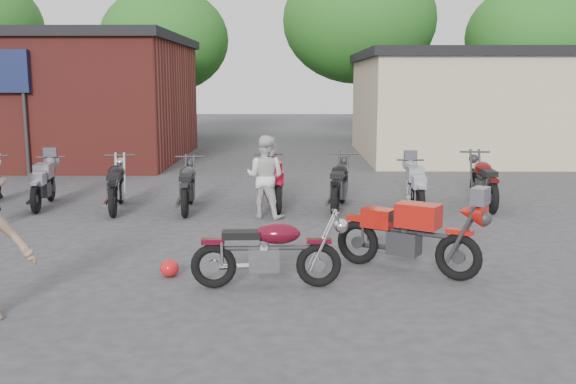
{
  "coord_description": "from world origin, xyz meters",
  "views": [
    {
      "loc": [
        0.96,
        -8.43,
        2.74
      ],
      "look_at": [
        0.88,
        2.13,
        0.9
      ],
      "focal_mm": 40.0,
      "sensor_mm": 36.0,
      "label": 1
    }
  ],
  "objects_px": {
    "helmet": "(169,268)",
    "row_bike_1": "(43,181)",
    "row_bike_4": "(273,181)",
    "row_bike_5": "(339,181)",
    "vintage_motorcycle": "(269,247)",
    "row_bike_2": "(116,182)",
    "person_light": "(265,177)",
    "sportbike": "(409,231)",
    "row_bike_3": "(187,183)",
    "row_bike_6": "(416,185)",
    "row_bike_7": "(484,179)"
  },
  "relations": [
    {
      "from": "row_bike_6",
      "to": "row_bike_3",
      "type": "bearing_deg",
      "value": 92.65
    },
    {
      "from": "sportbike",
      "to": "row_bike_5",
      "type": "bearing_deg",
      "value": 130.14
    },
    {
      "from": "sportbike",
      "to": "vintage_motorcycle",
      "type": "bearing_deg",
      "value": -128.74
    },
    {
      "from": "sportbike",
      "to": "row_bike_3",
      "type": "relative_size",
      "value": 1.04
    },
    {
      "from": "person_light",
      "to": "row_bike_1",
      "type": "distance_m",
      "value": 5.03
    },
    {
      "from": "row_bike_4",
      "to": "helmet",
      "type": "bearing_deg",
      "value": 157.36
    },
    {
      "from": "row_bike_4",
      "to": "row_bike_6",
      "type": "xyz_separation_m",
      "value": [
        3.04,
        -0.24,
        -0.05
      ]
    },
    {
      "from": "row_bike_2",
      "to": "sportbike",
      "type": "bearing_deg",
      "value": -139.0
    },
    {
      "from": "row_bike_1",
      "to": "row_bike_4",
      "type": "height_order",
      "value": "row_bike_4"
    },
    {
      "from": "person_light",
      "to": "row_bike_2",
      "type": "distance_m",
      "value": 3.3
    },
    {
      "from": "row_bike_3",
      "to": "row_bike_4",
      "type": "bearing_deg",
      "value": -86.18
    },
    {
      "from": "row_bike_2",
      "to": "row_bike_7",
      "type": "xyz_separation_m",
      "value": [
        7.95,
        0.44,
        0.02
      ]
    },
    {
      "from": "row_bike_4",
      "to": "row_bike_5",
      "type": "relative_size",
      "value": 0.97
    },
    {
      "from": "row_bike_1",
      "to": "row_bike_2",
      "type": "distance_m",
      "value": 1.73
    },
    {
      "from": "sportbike",
      "to": "row_bike_1",
      "type": "height_order",
      "value": "sportbike"
    },
    {
      "from": "row_bike_4",
      "to": "row_bike_5",
      "type": "distance_m",
      "value": 1.43
    },
    {
      "from": "person_light",
      "to": "row_bike_1",
      "type": "relative_size",
      "value": 0.86
    },
    {
      "from": "sportbike",
      "to": "row_bike_7",
      "type": "bearing_deg",
      "value": 94.93
    },
    {
      "from": "vintage_motorcycle",
      "to": "row_bike_2",
      "type": "height_order",
      "value": "row_bike_2"
    },
    {
      "from": "sportbike",
      "to": "row_bike_3",
      "type": "xyz_separation_m",
      "value": [
        -3.92,
        4.48,
        -0.02
      ]
    },
    {
      "from": "person_light",
      "to": "row_bike_2",
      "type": "xyz_separation_m",
      "value": [
        -3.21,
        0.74,
        -0.23
      ]
    },
    {
      "from": "row_bike_3",
      "to": "row_bike_6",
      "type": "distance_m",
      "value": 4.86
    },
    {
      "from": "sportbike",
      "to": "row_bike_6",
      "type": "xyz_separation_m",
      "value": [
        0.94,
        4.52,
        -0.06
      ]
    },
    {
      "from": "vintage_motorcycle",
      "to": "row_bike_5",
      "type": "relative_size",
      "value": 0.9
    },
    {
      "from": "vintage_motorcycle",
      "to": "row_bike_7",
      "type": "distance_m",
      "value": 7.22
    },
    {
      "from": "row_bike_4",
      "to": "row_bike_5",
      "type": "height_order",
      "value": "row_bike_5"
    },
    {
      "from": "row_bike_1",
      "to": "row_bike_3",
      "type": "bearing_deg",
      "value": -105.01
    },
    {
      "from": "sportbike",
      "to": "row_bike_7",
      "type": "xyz_separation_m",
      "value": [
        2.51,
        4.95,
        0.01
      ]
    },
    {
      "from": "person_light",
      "to": "row_bike_7",
      "type": "bearing_deg",
      "value": -147.08
    },
    {
      "from": "helmet",
      "to": "row_bike_2",
      "type": "xyz_separation_m",
      "value": [
        -2.02,
        4.73,
        0.48
      ]
    },
    {
      "from": "vintage_motorcycle",
      "to": "row_bike_2",
      "type": "xyz_separation_m",
      "value": [
        -3.46,
        5.21,
        0.05
      ]
    },
    {
      "from": "row_bike_1",
      "to": "helmet",
      "type": "bearing_deg",
      "value": -152.41
    },
    {
      "from": "vintage_motorcycle",
      "to": "row_bike_3",
      "type": "xyz_separation_m",
      "value": [
        -1.93,
        5.18,
        0.03
      ]
    },
    {
      "from": "helmet",
      "to": "row_bike_3",
      "type": "distance_m",
      "value": 4.76
    },
    {
      "from": "person_light",
      "to": "row_bike_2",
      "type": "bearing_deg",
      "value": 6.0
    },
    {
      "from": "row_bike_7",
      "to": "row_bike_4",
      "type": "bearing_deg",
      "value": 95.28
    },
    {
      "from": "helmet",
      "to": "row_bike_1",
      "type": "height_order",
      "value": "row_bike_1"
    },
    {
      "from": "row_bike_1",
      "to": "row_bike_7",
      "type": "bearing_deg",
      "value": -98.05
    },
    {
      "from": "row_bike_1",
      "to": "row_bike_5",
      "type": "bearing_deg",
      "value": -100.7
    },
    {
      "from": "row_bike_3",
      "to": "row_bike_5",
      "type": "relative_size",
      "value": 0.95
    },
    {
      "from": "person_light",
      "to": "row_bike_4",
      "type": "height_order",
      "value": "person_light"
    },
    {
      "from": "vintage_motorcycle",
      "to": "row_bike_6",
      "type": "bearing_deg",
      "value": 57.97
    },
    {
      "from": "sportbike",
      "to": "row_bike_6",
      "type": "bearing_deg",
      "value": 110.07
    },
    {
      "from": "sportbike",
      "to": "row_bike_2",
      "type": "distance_m",
      "value": 7.06
    },
    {
      "from": "row_bike_1",
      "to": "row_bike_7",
      "type": "distance_m",
      "value": 9.65
    },
    {
      "from": "row_bike_6",
      "to": "row_bike_7",
      "type": "xyz_separation_m",
      "value": [
        1.57,
        0.43,
        0.07
      ]
    },
    {
      "from": "person_light",
      "to": "row_bike_5",
      "type": "xyz_separation_m",
      "value": [
        1.55,
        0.84,
        -0.21
      ]
    },
    {
      "from": "helmet",
      "to": "row_bike_3",
      "type": "height_order",
      "value": "row_bike_3"
    },
    {
      "from": "row_bike_6",
      "to": "row_bike_2",
      "type": "bearing_deg",
      "value": 92.31
    },
    {
      "from": "row_bike_1",
      "to": "row_bike_4",
      "type": "bearing_deg",
      "value": -99.55
    }
  ]
}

